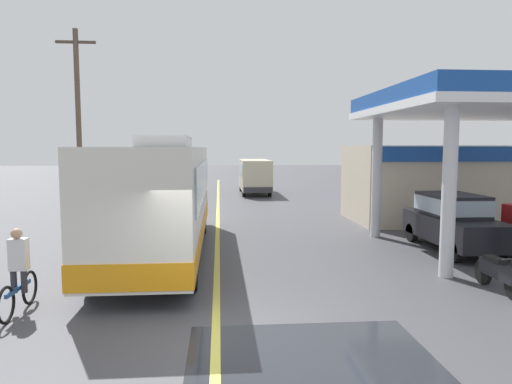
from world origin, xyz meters
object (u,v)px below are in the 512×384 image
Objects in this scene: minibus_opposing_lane at (255,173)px; cyclist_on_shoulder at (18,274)px; car_at_pump at (453,219)px; car_trailing_behind_bus at (188,181)px; coach_bus_main at (162,199)px; motorcycle_parked_forecourt at (498,273)px.

minibus_opposing_lane is 3.37× the size of cyclist_on_shoulder.
minibus_opposing_lane is at bearing 104.80° from car_at_pump.
minibus_opposing_lane is at bearing 11.12° from car_trailing_behind_bus.
coach_bus_main is at bearing -103.07° from minibus_opposing_lane.
car_at_pump is 2.31× the size of cyclist_on_shoulder.
coach_bus_main reaches higher than car_at_pump.
car_at_pump is (9.31, -0.28, -0.71)m from coach_bus_main.
minibus_opposing_lane is at bearing 99.40° from motorcycle_parked_forecourt.
minibus_opposing_lane is at bearing 74.51° from cyclist_on_shoulder.
car_at_pump is 19.55m from minibus_opposing_lane.
cyclist_on_shoulder is (-2.25, -5.09, -0.94)m from coach_bus_main.
coach_bus_main is 1.80× the size of minibus_opposing_lane.
coach_bus_main is 17.70m from car_trailing_behind_bus.
motorcycle_parked_forecourt is (8.16, -4.57, -1.28)m from coach_bus_main.
minibus_opposing_lane is at bearing 76.93° from coach_bus_main.
minibus_opposing_lane is 1.46× the size of car_trailing_behind_bus.
coach_bus_main reaches higher than minibus_opposing_lane.
car_trailing_behind_bus is (-0.41, 17.68, -0.71)m from coach_bus_main.
motorcycle_parked_forecourt is at bearing -68.95° from car_trailing_behind_bus.
car_at_pump is 0.69× the size of minibus_opposing_lane.
coach_bus_main is 2.63× the size of car_at_pump.
car_at_pump reaches higher than cyclist_on_shoulder.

